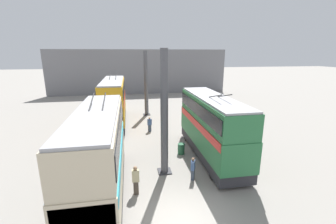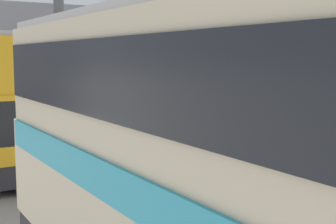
{
  "view_description": "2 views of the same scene",
  "coord_description": "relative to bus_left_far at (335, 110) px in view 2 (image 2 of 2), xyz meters",
  "views": [
    {
      "loc": [
        -9.34,
        2.22,
        8.14
      ],
      "look_at": [
        10.22,
        -1.19,
        2.92
      ],
      "focal_mm": 24.0,
      "sensor_mm": 36.0,
      "label": 1
    },
    {
      "loc": [
        -2.79,
        7.72,
        4.41
      ],
      "look_at": [
        10.07,
        -0.14,
        2.62
      ],
      "focal_mm": 50.0,
      "sensor_mm": 36.0,
      "label": 2
    }
  ],
  "objects": [
    {
      "name": "bus_left_far",
      "position": [
        0.0,
        0.0,
        0.0
      ],
      "size": [
        9.96,
        2.54,
        5.54
      ],
      "color": "black",
      "rests_on": "ground_plane"
    },
    {
      "name": "support_column_far",
      "position": [
        13.61,
        4.06,
        1.31
      ],
      "size": [
        0.92,
        0.92,
        8.45
      ],
      "color": "#4C4C51",
      "rests_on": "ground_plane"
    },
    {
      "name": "bus_right_near",
      "position": [
        -3.9,
        8.11,
        0.11
      ],
      "size": [
        9.78,
        2.54,
        5.74
      ],
      "color": "black",
      "rests_on": "ground_plane"
    },
    {
      "name": "person_aisle_midway",
      "position": [
        6.79,
        4.29,
        -1.97
      ],
      "size": [
        0.44,
        0.48,
        1.58
      ],
      "rotation": [
        0.0,
        0.0,
        0.6
      ],
      "color": "#384251",
      "rests_on": "ground_plane"
    },
    {
      "name": "support_column_near",
      "position": [
        -1.86,
        4.06,
        1.31
      ],
      "size": [
        0.92,
        0.92,
        8.45
      ],
      "color": "#4C4C51",
      "rests_on": "ground_plane"
    },
    {
      "name": "oil_drum",
      "position": [
        0.77,
        2.24,
        -2.35
      ],
      "size": [
        0.59,
        0.59,
        0.9
      ],
      "color": "#235638",
      "rests_on": "ground_plane"
    }
  ]
}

